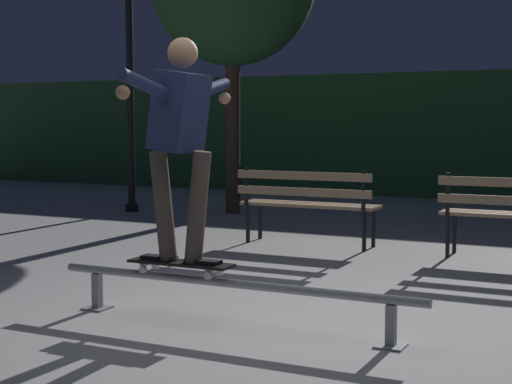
# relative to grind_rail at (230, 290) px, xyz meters

# --- Properties ---
(ground_plane) EXTENTS (90.00, 90.00, 0.00)m
(ground_plane) POSITION_rel_grind_rail_xyz_m (0.00, 0.13, -0.25)
(ground_plane) COLOR #ADAAA8
(hedge_backdrop) EXTENTS (24.00, 1.20, 2.31)m
(hedge_backdrop) POSITION_rel_grind_rail_xyz_m (0.00, 10.11, 0.90)
(hedge_backdrop) COLOR #2D5B33
(hedge_backdrop) RESTS_ON ground
(grind_rail) EXTENTS (2.75, 0.18, 0.33)m
(grind_rail) POSITION_rel_grind_rail_xyz_m (0.00, 0.00, 0.00)
(grind_rail) COLOR gray
(grind_rail) RESTS_ON ground
(skateboard) EXTENTS (0.78, 0.20, 0.09)m
(skateboard) POSITION_rel_grind_rail_xyz_m (-0.39, 0.00, 0.15)
(skateboard) COLOR black
(skateboard) RESTS_ON grind_rail
(skateboarder) EXTENTS (0.62, 1.41, 1.56)m
(skateboarder) POSITION_rel_grind_rail_xyz_m (-0.39, 0.00, 1.08)
(skateboarder) COLOR black
(skateboarder) RESTS_ON skateboard
(park_bench_leftmost) EXTENTS (1.60, 0.42, 0.88)m
(park_bench_leftmost) POSITION_rel_grind_rail_xyz_m (-0.86, 3.45, 0.28)
(park_bench_leftmost) COLOR black
(park_bench_leftmost) RESTS_ON ground
(lamp_post_left) EXTENTS (0.32, 0.32, 3.90)m
(lamp_post_left) POSITION_rel_grind_rail_xyz_m (-4.60, 5.39, 2.23)
(lamp_post_left) COLOR black
(lamp_post_left) RESTS_ON ground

